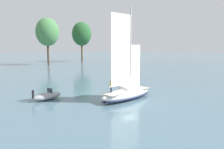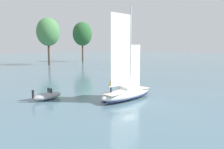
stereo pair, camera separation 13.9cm
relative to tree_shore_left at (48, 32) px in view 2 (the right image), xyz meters
The scene contains 7 objects.
ground_plane 62.59m from the tree_shore_left, 106.44° to the right, with size 400.00×400.00×0.00m, color slate.
tree_shore_left is the anchor object (origin of this frame).
tree_shore_center 20.67m from the tree_shore_left, 16.79° to the left, with size 8.87×8.87×18.26m.
sailboat_main 62.39m from the tree_shore_left, 106.43° to the right, with size 9.24×2.97×12.55m.
sailboat_moored_near_marina 33.11m from the tree_shore_left, 69.72° to the right, with size 5.03×7.38×9.95m.
motor_tender 58.88m from the tree_shore_left, 116.33° to the right, with size 4.43×2.15×1.64m.
channel_buoy 46.82m from the tree_shore_left, 92.15° to the right, with size 1.01×1.01×1.85m.
Camera 2 is at (-21.11, -20.46, 7.29)m, focal length 35.00 mm.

